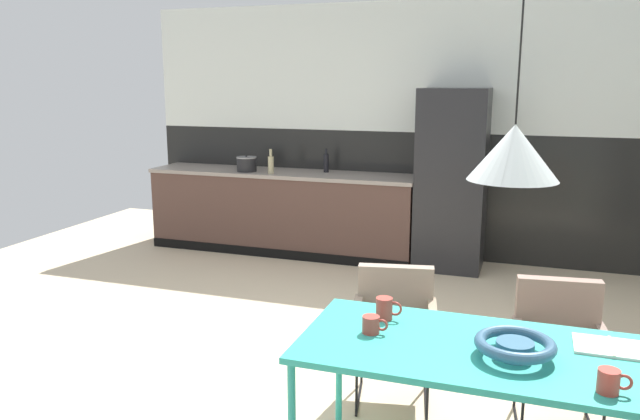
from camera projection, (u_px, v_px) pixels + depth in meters
ground_plane at (303, 395)px, 3.81m from camera, size 8.90×8.90×0.00m
back_wall_splashback_dark at (411, 194)px, 6.79m from camera, size 6.02×0.12×1.35m
back_wall_panel_upper at (415, 67)px, 6.51m from camera, size 6.02×0.12×1.35m
kitchen_counter at (283, 212)px, 6.94m from camera, size 3.01×0.63×0.90m
refrigerator_column at (452, 180)px, 6.25m from camera, size 0.67×0.60×1.81m
dining_table at (501, 360)px, 2.73m from camera, size 1.78×0.78×0.73m
armchair_corner_seat at (559, 338)px, 3.43m from camera, size 0.54×0.52×0.80m
armchair_by_stool at (395, 316)px, 3.71m from camera, size 0.56×0.55×0.79m
fruit_bowl at (515, 345)px, 2.64m from camera, size 0.34×0.34×0.09m
open_book at (612, 347)px, 2.74m from camera, size 0.32×0.22×0.02m
mug_glass_clear at (385, 308)px, 3.07m from camera, size 0.13×0.08×0.11m
mug_dark_espresso at (610, 381)px, 2.35m from camera, size 0.13×0.08×0.09m
mug_wide_latte at (372, 325)px, 2.90m from camera, size 0.12×0.08×0.08m
cooking_pot at (247, 164)px, 6.84m from camera, size 0.22×0.22×0.18m
bottle_spice_small at (326, 163)px, 6.76m from camera, size 0.06×0.06×0.26m
bottle_vinegar_dark at (271, 164)px, 6.68m from camera, size 0.06×0.06×0.26m
pendant_lamp_over_table_near at (514, 152)px, 2.51m from camera, size 0.37×0.37×1.15m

